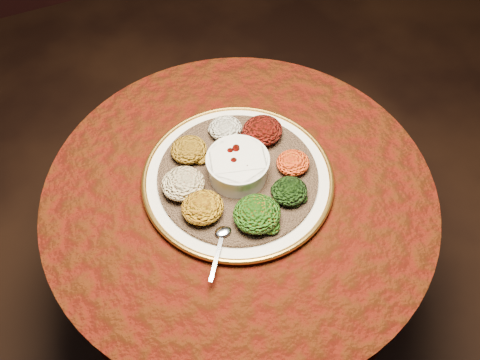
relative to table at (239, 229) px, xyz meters
name	(u,v)px	position (x,y,z in m)	size (l,w,h in m)	color
table	(239,229)	(0.00, 0.00, 0.00)	(0.96, 0.96, 0.73)	black
platter	(238,179)	(0.01, 0.03, 0.19)	(0.48, 0.48, 0.02)	white
injera	(238,176)	(0.01, 0.03, 0.20)	(0.39, 0.39, 0.01)	brown
stew_bowl	(238,166)	(0.01, 0.03, 0.24)	(0.15, 0.15, 0.06)	silver
spoon	(222,236)	(-0.09, -0.12, 0.21)	(0.09, 0.12, 0.01)	silver
portion_ayib	(225,128)	(0.03, 0.16, 0.23)	(0.08, 0.08, 0.04)	silver
portion_kitfo	(262,130)	(0.11, 0.11, 0.23)	(0.10, 0.10, 0.05)	black
portion_tikil	(293,163)	(0.14, -0.01, 0.23)	(0.08, 0.08, 0.04)	#B07E0E
portion_gomen	(289,191)	(0.09, -0.08, 0.23)	(0.09, 0.08, 0.04)	black
portion_mixveg	(257,214)	(0.00, -0.11, 0.23)	(0.11, 0.10, 0.05)	#AF3A0B
portion_kik	(203,207)	(-0.11, -0.04, 0.23)	(0.10, 0.09, 0.05)	#B27D0F
portion_timatim	(183,184)	(-0.13, 0.04, 0.23)	(0.10, 0.10, 0.05)	maroon
portion_shiro	(189,150)	(-0.08, 0.13, 0.23)	(0.09, 0.09, 0.04)	#845B0F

